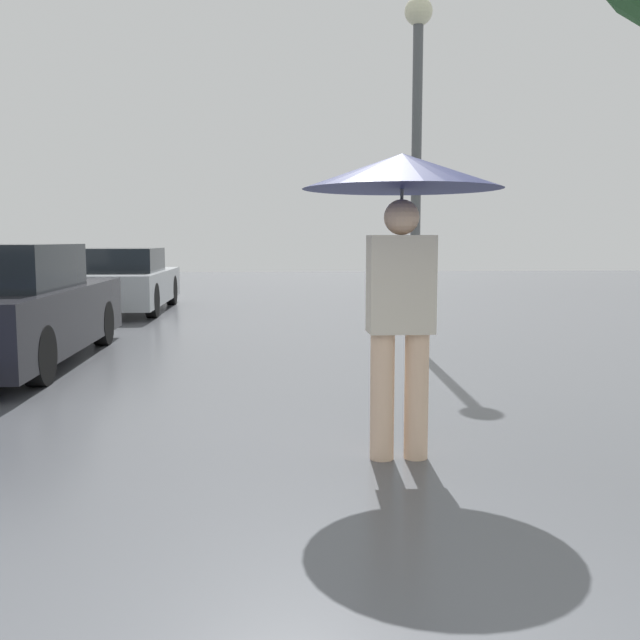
{
  "coord_description": "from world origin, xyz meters",
  "views": [
    {
      "loc": [
        -0.34,
        -1.17,
        1.37
      ],
      "look_at": [
        -0.01,
        3.14,
        0.88
      ],
      "focal_mm": 40.0,
      "sensor_mm": 36.0,
      "label": 1
    }
  ],
  "objects_px": {
    "parked_car_middle": "(3,309)",
    "street_lamp": "(417,120)",
    "parked_car_farthest": "(122,282)",
    "pedestrian": "(402,208)"
  },
  "relations": [
    {
      "from": "parked_car_middle",
      "to": "street_lamp",
      "type": "xyz_separation_m",
      "value": [
        4.78,
        0.84,
        2.24
      ]
    },
    {
      "from": "parked_car_farthest",
      "to": "parked_car_middle",
      "type": "bearing_deg",
      "value": -91.3
    },
    {
      "from": "parked_car_middle",
      "to": "parked_car_farthest",
      "type": "xyz_separation_m",
      "value": [
        0.13,
        5.91,
        -0.04
      ]
    },
    {
      "from": "parked_car_farthest",
      "to": "street_lamp",
      "type": "distance_m",
      "value": 7.25
    },
    {
      "from": "parked_car_farthest",
      "to": "street_lamp",
      "type": "height_order",
      "value": "street_lamp"
    },
    {
      "from": "parked_car_middle",
      "to": "street_lamp",
      "type": "bearing_deg",
      "value": 9.96
    },
    {
      "from": "parked_car_farthest",
      "to": "pedestrian",
      "type": "bearing_deg",
      "value": -69.63
    },
    {
      "from": "parked_car_middle",
      "to": "parked_car_farthest",
      "type": "bearing_deg",
      "value": 88.7
    },
    {
      "from": "street_lamp",
      "to": "parked_car_middle",
      "type": "bearing_deg",
      "value": -170.04
    },
    {
      "from": "parked_car_middle",
      "to": "pedestrian",
      "type": "bearing_deg",
      "value": -45.24
    }
  ]
}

